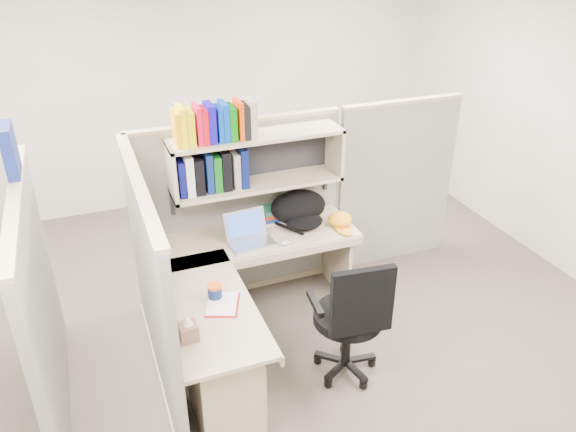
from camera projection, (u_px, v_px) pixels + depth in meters
name	position (u px, v px, depth m)	size (l,w,h in m)	color
ground	(277.00, 348.00, 4.50)	(6.00, 6.00, 0.00)	#3C362E
room_shell	(274.00, 161.00, 3.74)	(6.00, 6.00, 6.00)	#B3B0A2
cubicle	(211.00, 232.00, 4.33)	(3.79, 1.84, 1.95)	#62625D
desk	(235.00, 340.00, 3.93)	(1.74, 1.75, 0.73)	tan
laptop	(251.00, 230.00, 4.46)	(0.35, 0.35, 0.25)	#AFB0B4
backpack	(301.00, 210.00, 4.74)	(0.49, 0.38, 0.29)	black
orange_cap	(340.00, 219.00, 4.77)	(0.21, 0.24, 0.11)	orange
snack_canister	(215.00, 291.00, 3.86)	(0.10, 0.10, 0.10)	navy
tissue_box	(188.00, 327.00, 3.45)	(0.11, 0.11, 0.18)	#88624D
mouse	(285.00, 243.00, 4.50)	(0.09, 0.06, 0.03)	#97ABD6
paper_cup	(242.00, 222.00, 4.73)	(0.08, 0.08, 0.11)	silver
book_stack	(270.00, 213.00, 4.86)	(0.18, 0.25, 0.12)	gray
loose_paper	(222.00, 303.00, 3.81)	(0.20, 0.27, 0.00)	white
task_chair	(349.00, 336.00, 4.06)	(0.57, 0.53, 1.06)	black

